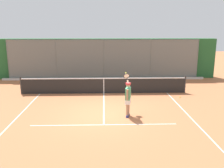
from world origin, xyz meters
name	(u,v)px	position (x,y,z in m)	size (l,w,h in m)	color
ground_plane	(104,114)	(0.00, 0.00, 0.00)	(60.00, 60.00, 0.00)	#B76B42
court_line_markings	(104,128)	(0.00, 1.56, 0.00)	(7.89, 9.16, 0.01)	white
fence_backdrop	(104,59)	(0.00, -8.64, 1.54)	(17.63, 1.37, 3.11)	slate
tennis_net	(104,85)	(0.00, -3.77, 0.49)	(10.14, 0.09, 1.07)	#2D2D2D
tennis_player	(128,97)	(-1.10, 0.23, 0.91)	(0.31, 1.36, 1.86)	navy
tennis_ball_by_sideline	(180,97)	(-4.43, -2.70, 0.03)	(0.07, 0.07, 0.07)	#C1D138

